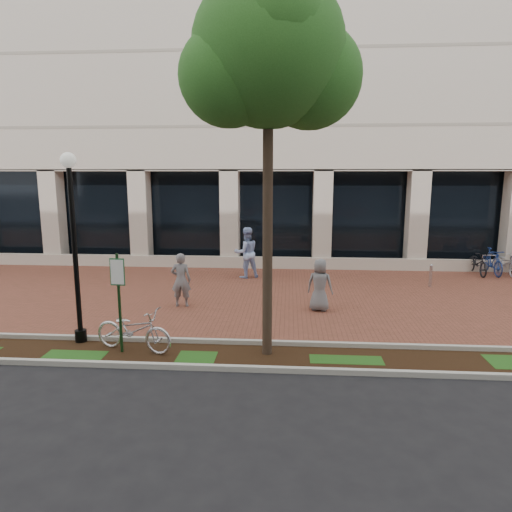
# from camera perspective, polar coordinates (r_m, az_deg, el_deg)

# --- Properties ---
(ground) EXTENTS (120.00, 120.00, 0.00)m
(ground) POSITION_cam_1_polar(r_m,az_deg,el_deg) (15.45, 1.86, -4.98)
(ground) COLOR black
(ground) RESTS_ON ground
(brick_plaza) EXTENTS (40.00, 9.00, 0.01)m
(brick_plaza) POSITION_cam_1_polar(r_m,az_deg,el_deg) (15.45, 1.86, -4.97)
(brick_plaza) COLOR brown
(brick_plaza) RESTS_ON ground
(planting_strip) EXTENTS (40.00, 1.50, 0.01)m
(planting_strip) POSITION_cam_1_polar(r_m,az_deg,el_deg) (10.48, 0.66, -12.54)
(planting_strip) COLOR black
(planting_strip) RESTS_ON ground
(curb_plaza_side) EXTENTS (40.00, 0.12, 0.12)m
(curb_plaza_side) POSITION_cam_1_polar(r_m,az_deg,el_deg) (11.15, 0.90, -10.78)
(curb_plaza_side) COLOR #B4B4AA
(curb_plaza_side) RESTS_ON ground
(curb_street_side) EXTENTS (40.00, 0.12, 0.12)m
(curb_street_side) POSITION_cam_1_polar(r_m,az_deg,el_deg) (9.77, 0.38, -13.94)
(curb_street_side) COLOR #B4B4AA
(curb_street_side) RESTS_ON ground
(near_office_building) EXTENTS (40.00, 12.12, 16.00)m
(near_office_building) POSITION_cam_1_polar(r_m,az_deg,el_deg) (26.06, 3.03, 23.56)
(near_office_building) COLOR beige
(near_office_building) RESTS_ON ground
(parking_sign) EXTENTS (0.34, 0.07, 2.33)m
(parking_sign) POSITION_cam_1_polar(r_m,az_deg,el_deg) (10.73, -16.81, -4.09)
(parking_sign) COLOR #153A19
(parking_sign) RESTS_ON ground
(lamppost) EXTENTS (0.36, 0.36, 4.55)m
(lamppost) POSITION_cam_1_polar(r_m,az_deg,el_deg) (11.56, -21.81, 2.06)
(lamppost) COLOR black
(lamppost) RESTS_ON ground
(street_tree) EXTENTS (3.78, 3.15, 8.12)m
(street_tree) POSITION_cam_1_polar(r_m,az_deg,el_deg) (10.16, 1.87, 23.19)
(street_tree) COLOR #443326
(street_tree) RESTS_ON ground
(locked_bicycle) EXTENTS (2.07, 1.16, 1.03)m
(locked_bicycle) POSITION_cam_1_polar(r_m,az_deg,el_deg) (11.02, -15.06, -8.90)
(locked_bicycle) COLOR silver
(locked_bicycle) RESTS_ON ground
(pedestrian_left) EXTENTS (0.62, 0.42, 1.68)m
(pedestrian_left) POSITION_cam_1_polar(r_m,az_deg,el_deg) (14.21, -9.36, -2.98)
(pedestrian_left) COLOR slate
(pedestrian_left) RESTS_ON ground
(pedestrian_mid) EXTENTS (1.20, 1.09, 2.00)m
(pedestrian_mid) POSITION_cam_1_polar(r_m,az_deg,el_deg) (17.89, -1.21, 0.42)
(pedestrian_mid) COLOR #9BB3E7
(pedestrian_mid) RESTS_ON ground
(pedestrian_right) EXTENTS (0.88, 0.70, 1.58)m
(pedestrian_right) POSITION_cam_1_polar(r_m,az_deg,el_deg) (13.75, 7.99, -3.60)
(pedestrian_right) COLOR slate
(pedestrian_right) RESTS_ON ground
(bollard) EXTENTS (0.12, 0.12, 0.85)m
(bollard) POSITION_cam_1_polar(r_m,az_deg,el_deg) (17.67, 20.99, -2.27)
(bollard) COLOR #ADAEB2
(bollard) RESTS_ON ground
(bike_rack_cluster) EXTENTS (3.55, 1.94, 1.08)m
(bike_rack_cluster) POSITION_cam_1_polar(r_m,az_deg,el_deg) (21.15, 29.40, -0.73)
(bike_rack_cluster) COLOR black
(bike_rack_cluster) RESTS_ON ground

